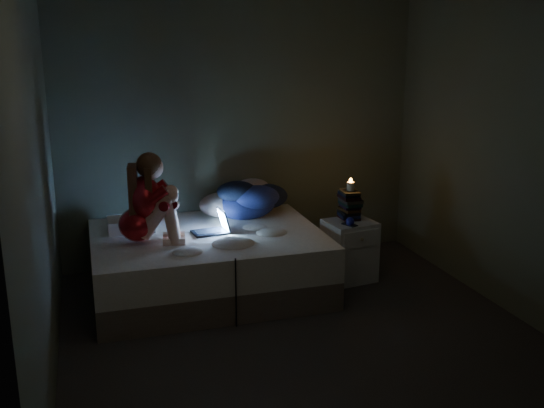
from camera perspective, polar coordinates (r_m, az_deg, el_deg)
name	(u,v)px	position (r m, az deg, el deg)	size (l,w,h in m)	color
floor	(304,338)	(4.89, 2.93, -12.20)	(3.60, 3.80, 0.02)	black
wall_back	(241,134)	(6.25, -2.90, 6.47)	(3.60, 0.02, 2.60)	#515A42
wall_front	(459,260)	(2.80, 16.73, -4.92)	(3.60, 0.02, 2.60)	#515A42
wall_left	(37,189)	(4.20, -20.74, 1.30)	(0.02, 3.80, 2.60)	#515A42
wall_right	(520,158)	(5.34, 21.76, 3.96)	(0.02, 3.80, 2.60)	#515A42
bed	(208,263)	(5.63, -5.88, -5.36)	(2.00, 1.50, 0.55)	beige
pillow	(131,224)	(5.71, -12.82, -1.82)	(0.40, 0.29, 0.12)	white
woman	(136,199)	(5.25, -12.36, 0.48)	(0.48, 0.31, 0.78)	maroon
laptop	(210,221)	(5.50, -5.75, -1.59)	(0.31, 0.22, 0.22)	black
clothes_pile	(244,197)	(5.99, -2.54, 0.63)	(0.63, 0.50, 0.38)	navy
nightstand	(349,250)	(5.91, 7.09, -4.25)	(0.43, 0.38, 0.57)	silver
book_stack	(350,204)	(5.86, 7.16, -0.02)	(0.19, 0.25, 0.29)	black
candle	(351,185)	(5.82, 7.22, 1.74)	(0.07, 0.07, 0.08)	beige
phone	(348,224)	(5.70, 6.95, -1.88)	(0.07, 0.14, 0.01)	black
blue_orb	(348,221)	(5.68, 6.95, -1.60)	(0.08, 0.08, 0.08)	navy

